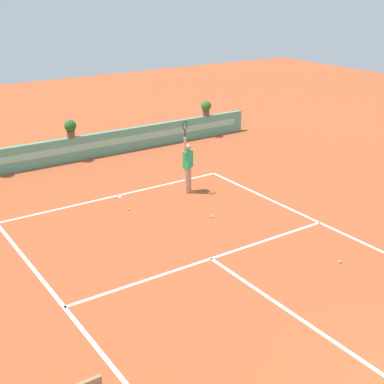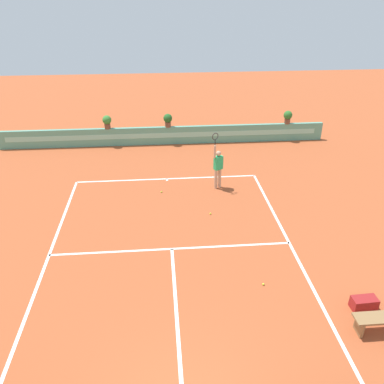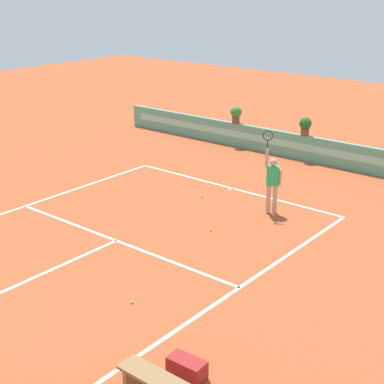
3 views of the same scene
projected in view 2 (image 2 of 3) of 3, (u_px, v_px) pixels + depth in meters
The scene contains 12 objects.
ground_plane at pixel (172, 256), 13.32m from camera, with size 60.00×60.00×0.00m, color #A84C28.
court_lines at pixel (171, 243), 13.95m from camera, with size 8.32×11.94×0.01m.
back_wall_barrier at pixel (164, 135), 22.23m from camera, with size 18.00×0.21×1.00m.
bench_courtside at pixel (384, 320), 10.29m from camera, with size 1.60×0.44×0.51m.
gear_bag at pixel (364, 303), 11.11m from camera, with size 0.70×0.36×0.36m, color maroon.
tennis_player at pixel (218, 166), 17.24m from camera, with size 0.56×0.36×2.58m.
tennis_ball_near_baseline at pixel (161, 192), 17.30m from camera, with size 0.07×0.07×0.07m, color #CCE033.
tennis_ball_mid_court at pixel (210, 214), 15.68m from camera, with size 0.07×0.07×0.07m, color #CCE033.
tennis_ball_by_sideline at pixel (263, 284), 12.03m from camera, with size 0.07×0.07×0.07m, color #CCE033.
potted_plant_centre at pixel (168, 120), 21.82m from camera, with size 0.48×0.48×0.72m.
potted_plant_left at pixel (107, 121), 21.57m from camera, with size 0.48×0.48×0.72m.
potted_plant_far_right at pixel (288, 116), 22.34m from camera, with size 0.48×0.48×0.72m.
Camera 2 is at (-0.28, -4.79, 8.12)m, focal length 37.42 mm.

